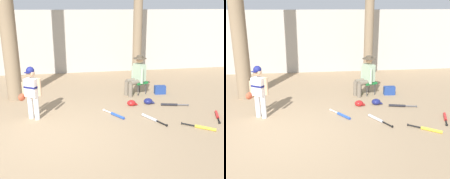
% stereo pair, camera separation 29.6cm
% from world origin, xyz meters
% --- Properties ---
extents(ground_plane, '(60.00, 60.00, 0.00)m').
position_xyz_m(ground_plane, '(0.00, 0.00, 0.00)').
color(ground_plane, '#937A5B').
extents(concrete_back_wall, '(18.00, 0.36, 2.47)m').
position_xyz_m(concrete_back_wall, '(0.00, 5.77, 1.24)').
color(concrete_back_wall, '#ADA89E').
rests_on(concrete_back_wall, ground).
extents(tree_near_player, '(0.64, 0.64, 5.96)m').
position_xyz_m(tree_near_player, '(-1.24, 2.69, 2.65)').
color(tree_near_player, '#7F6B51').
rests_on(tree_near_player, ground).
extents(tree_behind_spectator, '(0.54, 0.54, 4.20)m').
position_xyz_m(tree_behind_spectator, '(2.89, 4.47, 1.81)').
color(tree_behind_spectator, '#7F6B51').
rests_on(tree_behind_spectator, ground).
extents(young_ballplayer, '(0.61, 0.37, 1.31)m').
position_xyz_m(young_ballplayer, '(-0.56, 1.11, 0.74)').
color(young_ballplayer, white).
rests_on(young_ballplayer, ground).
extents(folding_stool, '(0.53, 0.53, 0.41)m').
position_xyz_m(folding_stool, '(2.48, 2.56, 0.36)').
color(folding_stool, '#196B2D').
rests_on(folding_stool, ground).
extents(seated_spectator, '(0.67, 0.55, 1.20)m').
position_xyz_m(seated_spectator, '(2.39, 2.52, 0.64)').
color(seated_spectator, '#6B6051').
rests_on(seated_spectator, ground).
extents(handbag_beside_stool, '(0.35, 0.20, 0.26)m').
position_xyz_m(handbag_beside_stool, '(3.13, 2.44, 0.13)').
color(handbag_beside_stool, navy).
rests_on(handbag_beside_stool, ground).
extents(bat_red_barrel, '(0.34, 0.68, 0.07)m').
position_xyz_m(bat_red_barrel, '(3.95, 0.48, 0.03)').
color(bat_red_barrel, red).
rests_on(bat_red_barrel, ground).
extents(bat_aluminum_silver, '(0.43, 0.75, 0.07)m').
position_xyz_m(bat_aluminum_silver, '(2.27, 0.58, 0.03)').
color(bat_aluminum_silver, '#B7BCC6').
rests_on(bat_aluminum_silver, ground).
extents(bat_blue_youth, '(0.47, 0.67, 0.07)m').
position_xyz_m(bat_blue_youth, '(1.46, 0.93, 0.03)').
color(bat_blue_youth, '#2347AD').
rests_on(bat_blue_youth, ground).
extents(bat_black_composite, '(0.75, 0.23, 0.07)m').
position_xyz_m(bat_black_composite, '(3.10, 1.39, 0.03)').
color(bat_black_composite, black).
rests_on(bat_black_composite, ground).
extents(bat_yellow_trainer, '(0.65, 0.52, 0.07)m').
position_xyz_m(bat_yellow_trainer, '(3.26, -0.09, 0.03)').
color(bat_yellow_trainer, yellow).
rests_on(bat_yellow_trainer, ground).
extents(batting_helmet_navy, '(0.30, 0.23, 0.17)m').
position_xyz_m(batting_helmet_navy, '(2.51, 1.65, 0.07)').
color(batting_helmet_navy, navy).
rests_on(batting_helmet_navy, ground).
extents(batting_helmet_red, '(0.28, 0.22, 0.16)m').
position_xyz_m(batting_helmet_red, '(2.02, 1.60, 0.07)').
color(batting_helmet_red, '#A81919').
rests_on(batting_helmet_red, ground).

